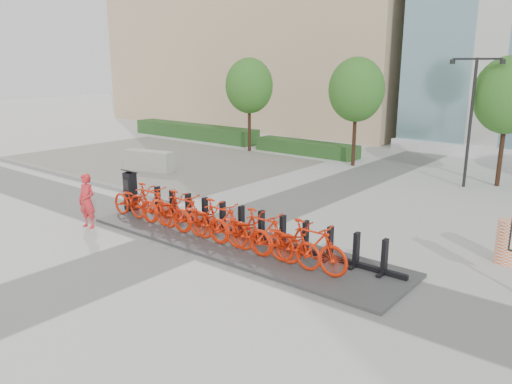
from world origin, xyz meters
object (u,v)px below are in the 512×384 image
Objects in this scene: construction_barrel at (508,242)px; kiosk at (130,190)px; worker_red at (87,201)px; jersey_barrier at (149,161)px; bike_0 at (135,201)px.

kiosk is at bearing -163.83° from construction_barrel.
jersey_barrier is at bearing 118.05° from worker_red.
jersey_barrier is (-5.60, 5.08, -0.16)m from bike_0.
worker_red is (-0.57, -1.32, 0.20)m from bike_0.
worker_red reaches higher than kiosk.
worker_red is at bearing -82.69° from kiosk.
kiosk is at bearing -58.39° from jersey_barrier.
bike_0 is 1.25× the size of worker_red.
kiosk is (-0.86, 0.48, 0.12)m from bike_0.
worker_red reaches higher than bike_0.
bike_0 reaches higher than construction_barrel.
jersey_barrier is at bearing 174.56° from construction_barrel.
worker_red is (0.29, -1.79, 0.08)m from kiosk.
worker_red is 8.15m from jersey_barrier.
worker_red is 0.69× the size of jersey_barrier.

